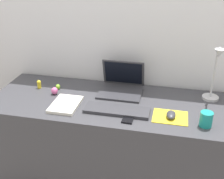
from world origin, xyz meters
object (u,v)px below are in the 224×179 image
mouse (171,115)px  notebook_pad (66,104)px  coffee_mug (206,119)px  toy_figurine_lime (58,87)px  keyboard (117,110)px  desk_lamp (214,76)px  toy_figurine_pink (55,91)px  cell_phone (129,118)px  laptop (121,84)px  toy_figurine_yellow (39,84)px

mouse → notebook_pad: size_ratio=0.40×
coffee_mug → toy_figurine_lime: size_ratio=2.49×
mouse → toy_figurine_lime: (-0.82, 0.23, -0.00)m
keyboard → notebook_pad: 0.34m
mouse → coffee_mug: bearing=-13.5°
desk_lamp → toy_figurine_pink: bearing=-172.9°
keyboard → notebook_pad: bearing=-180.0°
cell_phone → coffee_mug: coffee_mug is taller
keyboard → desk_lamp: desk_lamp is taller
notebook_pad → toy_figurine_pink: bearing=133.2°
laptop → keyboard: (0.03, -0.29, -0.04)m
notebook_pad → toy_figurine_yellow: toy_figurine_yellow is taller
toy_figurine_yellow → toy_figurine_lime: size_ratio=1.67×
desk_lamp → notebook_pad: bearing=-163.4°
laptop → keyboard: size_ratio=0.73×
coffee_mug → toy_figurine_yellow: size_ratio=1.49×
toy_figurine_yellow → notebook_pad: bearing=-36.9°
desk_lamp → cell_phone: bearing=-145.7°
toy_figurine_yellow → toy_figurine_lime: toy_figurine_yellow is taller
cell_phone → toy_figurine_yellow: toy_figurine_yellow is taller
notebook_pad → coffee_mug: (0.87, -0.05, 0.03)m
keyboard → notebook_pad: size_ratio=1.71×
toy_figurine_yellow → toy_figurine_lime: 0.14m
laptop → notebook_pad: bearing=-136.7°
keyboard → toy_figurine_yellow: size_ratio=6.80×
cell_phone → coffee_mug: size_ratio=1.42×
laptop → cell_phone: bearing=-72.2°
toy_figurine_yellow → toy_figurine_pink: 0.16m
laptop → toy_figurine_yellow: (-0.60, -0.08, -0.02)m
cell_phone → toy_figurine_lime: (-0.57, 0.29, 0.01)m
laptop → keyboard: bearing=-84.5°
keyboard → desk_lamp: bearing=25.2°
laptop → coffee_mug: laptop is taller
cell_phone → toy_figurine_lime: bearing=156.0°
cell_phone → toy_figurine_pink: bearing=162.6°
cell_phone → keyboard: bearing=146.2°
notebook_pad → toy_figurine_pink: size_ratio=4.74×
cell_phone → coffee_mug: 0.45m
toy_figurine_lime → toy_figurine_pink: size_ratio=0.71×
toy_figurine_lime → mouse: bearing=-15.4°
notebook_pad → desk_lamp: bearing=16.5°
keyboard → cell_phone: bearing=-36.6°
toy_figurine_yellow → laptop: bearing=7.7°
mouse → toy_figurine_yellow: (-0.96, 0.21, 0.01)m
toy_figurine_pink → toy_figurine_lime: bearing=95.8°
keyboard → toy_figurine_pink: (-0.47, 0.14, 0.02)m
desk_lamp → notebook_pad: size_ratio=1.62×
toy_figurine_pink → cell_phone: bearing=-20.2°
coffee_mug → toy_figurine_lime: bearing=165.0°
keyboard → cell_phone: size_ratio=3.20×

